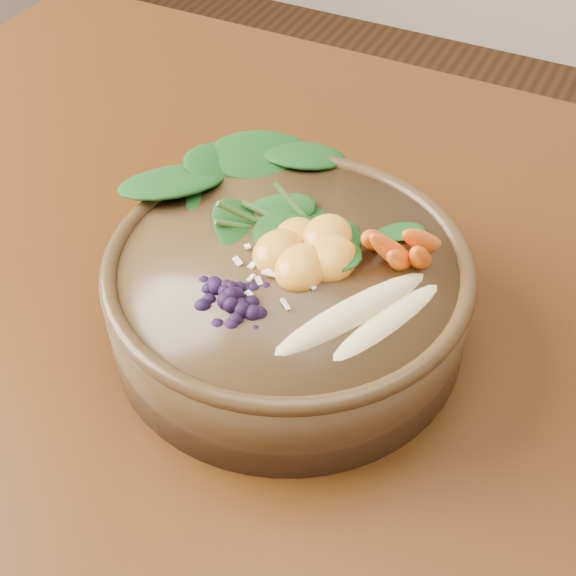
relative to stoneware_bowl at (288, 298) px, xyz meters
name	(u,v)px	position (x,y,z in m)	size (l,w,h in m)	color
stoneware_bowl	(288,298)	(0.00, 0.00, 0.00)	(0.26, 0.26, 0.07)	#4C351D
kale_heap	(305,182)	(-0.02, 0.07, 0.06)	(0.17, 0.15, 0.04)	#144C14
carrot_cluster	(410,210)	(0.07, 0.05, 0.07)	(0.05, 0.05, 0.07)	orange
banana_halves	(371,303)	(0.07, -0.02, 0.05)	(0.10, 0.14, 0.03)	#E0CC84
mandarin_cluster	(307,238)	(0.01, 0.01, 0.05)	(0.08, 0.08, 0.03)	orange
blueberry_pile	(230,281)	(-0.02, -0.05, 0.05)	(0.12, 0.09, 0.04)	black
coconut_flakes	(270,272)	(0.00, -0.02, 0.04)	(0.08, 0.06, 0.01)	white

